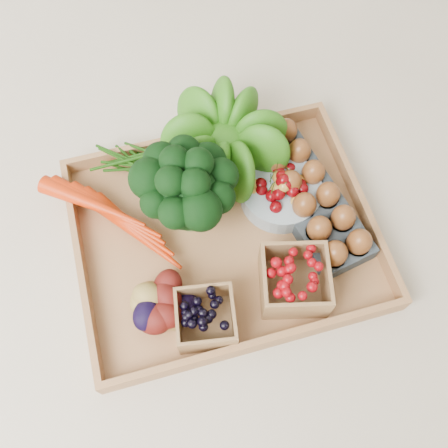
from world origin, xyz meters
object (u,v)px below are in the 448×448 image
object	(u,v)px
tray	(224,236)
broccoli	(189,201)
egg_carton	(306,197)
cherry_bowl	(281,193)

from	to	relation	value
tray	broccoli	world-z (taller)	broccoli
broccoli	egg_carton	world-z (taller)	broccoli
tray	broccoli	xyz separation A→B (m)	(-0.05, 0.05, 0.08)
broccoli	cherry_bowl	xyz separation A→B (m)	(0.18, -0.00, -0.05)
cherry_bowl	broccoli	bearing A→B (deg)	179.18
broccoli	egg_carton	bearing A→B (deg)	-5.84
tray	cherry_bowl	distance (m)	0.14
tray	cherry_bowl	bearing A→B (deg)	20.06
tray	egg_carton	xyz separation A→B (m)	(0.17, 0.03, 0.03)
tray	broccoli	bearing A→B (deg)	137.31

